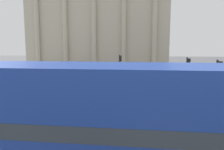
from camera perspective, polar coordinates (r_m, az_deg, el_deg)
double_decker_bus at (r=6.83m, az=1.37°, el=-13.31°), size 10.62×2.71×4.27m
plaza_building_left at (r=48.78m, az=-3.11°, el=16.10°), size 28.43×14.16×24.02m
traffic_light_near at (r=14.88m, az=25.80°, el=-1.73°), size 0.42×0.24×4.00m
traffic_light_mid at (r=20.99m, az=19.08°, el=0.81°), size 0.42×0.24×3.80m
traffic_light_far at (r=27.10m, az=2.09°, el=2.58°), size 0.42×0.24×3.72m
car_silver at (r=19.29m, az=16.34°, el=-5.03°), size 4.20×1.93×1.35m
car_white at (r=26.45m, az=-5.55°, el=-1.37°), size 4.20×1.93×1.35m
pedestrian_blue at (r=32.09m, az=-3.65°, el=0.63°), size 0.32×0.32×1.60m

